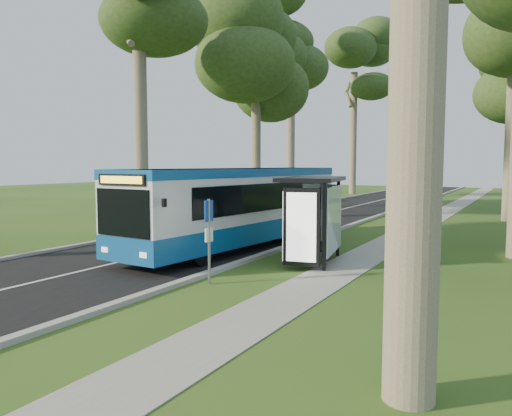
{
  "coord_description": "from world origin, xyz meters",
  "views": [
    {
      "loc": [
        7.79,
        -12.51,
        3.09
      ],
      "look_at": [
        -0.44,
        2.44,
        1.6
      ],
      "focal_mm": 35.0,
      "sensor_mm": 36.0,
      "label": 1
    }
  ],
  "objects": [
    {
      "name": "kerb_east",
      "position": [
        0.0,
        10.0,
        0.06
      ],
      "size": [
        0.25,
        100.0,
        0.12
      ],
      "primitive_type": "cube",
      "color": "#9E9B93",
      "rests_on": "ground"
    },
    {
      "name": "ground",
      "position": [
        0.0,
        0.0,
        0.0
      ],
      "size": [
        120.0,
        120.0,
        0.0
      ],
      "primitive_type": "plane",
      "color": "#274816",
      "rests_on": "ground"
    },
    {
      "name": "car_white",
      "position": [
        -8.55,
        26.18,
        0.73
      ],
      "size": [
        2.53,
        4.55,
        1.46
      ],
      "primitive_type": "imported",
      "rotation": [
        0.0,
        0.0,
        0.19
      ],
      "color": "silver",
      "rests_on": "ground"
    },
    {
      "name": "centre_line",
      "position": [
        -3.5,
        10.0,
        0.02
      ],
      "size": [
        0.12,
        100.0,
        0.0
      ],
      "primitive_type": "cube",
      "color": "white",
      "rests_on": "road"
    },
    {
      "name": "bus_shelter",
      "position": [
        1.91,
        1.66,
        1.91
      ],
      "size": [
        2.27,
        3.41,
        2.7
      ],
      "rotation": [
        0.0,
        0.0,
        0.19
      ],
      "color": "black",
      "rests_on": "ground"
    },
    {
      "name": "tree_west_e",
      "position": [
        -8.5,
        38.0,
        12.7
      ],
      "size": [
        5.2,
        5.2,
        17.17
      ],
      "color": "#7A6B56",
      "rests_on": "ground"
    },
    {
      "name": "car_silver",
      "position": [
        -8.94,
        24.91,
        0.78
      ],
      "size": [
        1.82,
        4.8,
        1.56
      ],
      "primitive_type": "imported",
      "rotation": [
        0.0,
        0.0,
        0.03
      ],
      "color": "#9A9CA1",
      "rests_on": "ground"
    },
    {
      "name": "bus_stop_sign",
      "position": [
        0.59,
        -1.95,
        1.4
      ],
      "size": [
        0.09,
        0.31,
        2.21
      ],
      "rotation": [
        0.0,
        0.0,
        -0.1
      ],
      "color": "gray",
      "rests_on": "ground"
    },
    {
      "name": "road",
      "position": [
        -3.5,
        10.0,
        0.01
      ],
      "size": [
        7.0,
        100.0,
        0.02
      ],
      "primitive_type": "cube",
      "color": "black",
      "rests_on": "ground"
    },
    {
      "name": "kerb_west",
      "position": [
        -7.0,
        10.0,
        0.06
      ],
      "size": [
        0.25,
        100.0,
        0.12
      ],
      "primitive_type": "cube",
      "color": "#9E9B93",
      "rests_on": "ground"
    },
    {
      "name": "footpath",
      "position": [
        3.0,
        10.0,
        0.01
      ],
      "size": [
        1.5,
        100.0,
        0.02
      ],
      "primitive_type": "cube",
      "color": "gray",
      "rests_on": "ground"
    },
    {
      "name": "tree_west_d",
      "position": [
        -11.0,
        28.0,
        13.55
      ],
      "size": [
        5.2,
        5.2,
        18.34
      ],
      "color": "#7A6B56",
      "rests_on": "ground"
    },
    {
      "name": "tree_west_c",
      "position": [
        -9.0,
        18.0,
        10.42
      ],
      "size": [
        5.2,
        5.2,
        14.05
      ],
      "color": "#7A6B56",
      "rests_on": "ground"
    },
    {
      "name": "bus",
      "position": [
        -1.63,
        3.28,
        1.53
      ],
      "size": [
        3.26,
        11.29,
        2.95
      ],
      "rotation": [
        0.0,
        0.0,
        -0.08
      ],
      "color": "silver",
      "rests_on": "ground"
    },
    {
      "name": "litter_bin",
      "position": [
        1.0,
        2.37,
        0.5
      ],
      "size": [
        0.56,
        0.56,
        0.98
      ],
      "rotation": [
        0.0,
        0.0,
        0.13
      ],
      "color": "black",
      "rests_on": "ground"
    }
  ]
}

